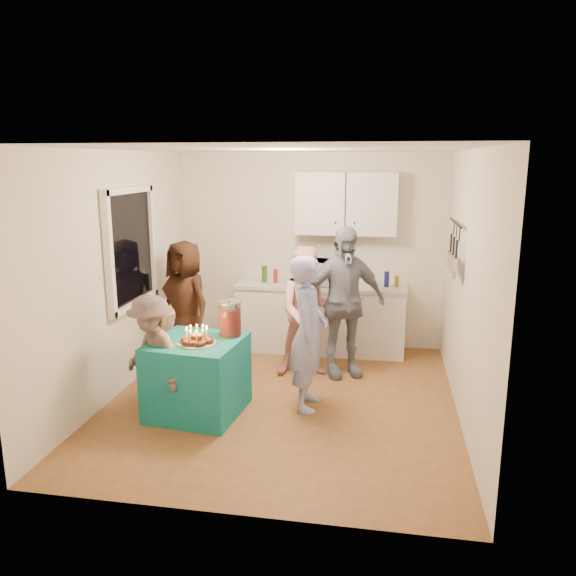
% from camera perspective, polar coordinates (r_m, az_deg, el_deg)
% --- Properties ---
extents(floor, '(4.00, 4.00, 0.00)m').
position_cam_1_polar(floor, '(6.08, -0.58, -11.36)').
color(floor, brown).
rests_on(floor, ground).
extents(ceiling, '(4.00, 4.00, 0.00)m').
position_cam_1_polar(ceiling, '(5.55, -0.64, 13.94)').
color(ceiling, white).
rests_on(ceiling, floor).
extents(back_wall, '(3.60, 3.60, 0.00)m').
position_cam_1_polar(back_wall, '(7.62, 2.14, 3.81)').
color(back_wall, silver).
rests_on(back_wall, floor).
extents(left_wall, '(4.00, 4.00, 0.00)m').
position_cam_1_polar(left_wall, '(6.25, -17.05, 1.27)').
color(left_wall, silver).
rests_on(left_wall, floor).
extents(right_wall, '(4.00, 4.00, 0.00)m').
position_cam_1_polar(right_wall, '(5.64, 17.68, 0.01)').
color(right_wall, silver).
rests_on(right_wall, floor).
extents(window_night, '(0.04, 1.00, 1.20)m').
position_cam_1_polar(window_night, '(6.46, -15.77, 3.96)').
color(window_night, black).
rests_on(window_night, left_wall).
extents(counter, '(2.20, 0.58, 0.86)m').
position_cam_1_polar(counter, '(7.49, 3.29, -3.18)').
color(counter, white).
rests_on(counter, floor).
extents(countertop, '(2.24, 0.62, 0.05)m').
position_cam_1_polar(countertop, '(7.38, 3.34, 0.22)').
color(countertop, beige).
rests_on(countertop, counter).
extents(upper_cabinet, '(1.30, 0.30, 0.80)m').
position_cam_1_polar(upper_cabinet, '(7.35, 5.93, 8.52)').
color(upper_cabinet, white).
rests_on(upper_cabinet, back_wall).
extents(pot_rack, '(0.12, 1.00, 0.60)m').
position_cam_1_polar(pot_rack, '(6.26, 16.32, 4.12)').
color(pot_rack, black).
rests_on(pot_rack, right_wall).
extents(microwave, '(0.64, 0.50, 0.31)m').
position_cam_1_polar(microwave, '(7.35, 3.16, 1.62)').
color(microwave, white).
rests_on(microwave, countertop).
extents(party_table, '(0.93, 0.93, 0.76)m').
position_cam_1_polar(party_table, '(5.75, -9.19, -8.89)').
color(party_table, '#117574').
rests_on(party_table, floor).
extents(donut_cake, '(0.38, 0.38, 0.18)m').
position_cam_1_polar(donut_cake, '(5.50, -9.25, -4.73)').
color(donut_cake, '#381C0C').
rests_on(donut_cake, party_table).
extents(punch_jar, '(0.22, 0.22, 0.34)m').
position_cam_1_polar(punch_jar, '(5.68, -5.89, -3.19)').
color(punch_jar, '#AF130E').
rests_on(punch_jar, party_table).
extents(man_birthday, '(0.40, 0.59, 1.59)m').
position_cam_1_polar(man_birthday, '(5.67, 2.06, -4.62)').
color(man_birthday, '#99A5DF').
rests_on(man_birthday, floor).
extents(woman_back_left, '(0.91, 0.80, 1.56)m').
position_cam_1_polar(woman_back_left, '(7.00, -10.35, -1.56)').
color(woman_back_left, '#4C2815').
rests_on(woman_back_left, floor).
extents(woman_back_center, '(0.87, 0.75, 1.53)m').
position_cam_1_polar(woman_back_center, '(6.55, 2.08, -2.44)').
color(woman_back_center, pink).
rests_on(woman_back_center, floor).
extents(woman_back_right, '(1.13, 0.82, 1.77)m').
position_cam_1_polar(woman_back_right, '(6.55, 5.55, -1.44)').
color(woman_back_right, black).
rests_on(woman_back_right, floor).
extents(child_near_left, '(0.93, 0.84, 1.25)m').
position_cam_1_polar(child_near_left, '(5.63, -13.55, -6.90)').
color(child_near_left, '#594747').
rests_on(child_near_left, floor).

